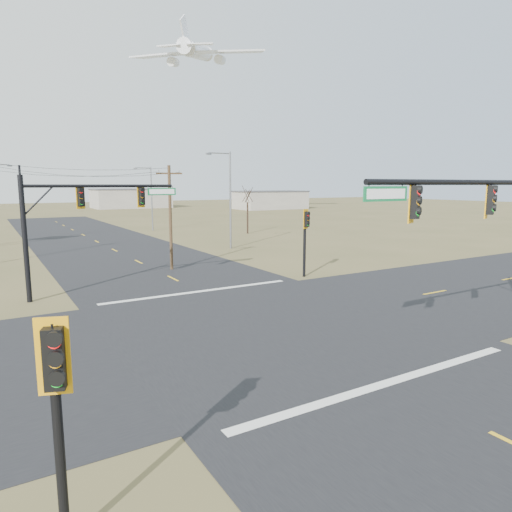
% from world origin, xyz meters
% --- Properties ---
extents(ground, '(320.00, 320.00, 0.00)m').
position_xyz_m(ground, '(0.00, 0.00, 0.00)').
color(ground, brown).
rests_on(ground, ground).
extents(road_ew, '(160.00, 14.00, 0.02)m').
position_xyz_m(road_ew, '(0.00, 0.00, 0.01)').
color(road_ew, black).
rests_on(road_ew, ground).
extents(road_ns, '(14.00, 160.00, 0.02)m').
position_xyz_m(road_ns, '(0.00, 0.00, 0.01)').
color(road_ns, black).
rests_on(road_ns, ground).
extents(stop_bar_near, '(12.00, 0.40, 0.01)m').
position_xyz_m(stop_bar_near, '(0.00, -7.50, 0.03)').
color(stop_bar_near, silver).
rests_on(stop_bar_near, road_ns).
extents(stop_bar_far, '(12.00, 0.40, 0.01)m').
position_xyz_m(stop_bar_far, '(0.00, 7.50, 0.03)').
color(stop_bar_far, silver).
rests_on(stop_bar_far, road_ns).
extents(mast_arm_near, '(10.34, 0.60, 7.10)m').
position_xyz_m(mast_arm_near, '(5.10, -7.50, 5.17)').
color(mast_arm_near, black).
rests_on(mast_arm_near, ground).
extents(mast_arm_far, '(8.84, 0.59, 6.94)m').
position_xyz_m(mast_arm_far, '(-6.04, 10.15, 5.02)').
color(mast_arm_far, black).
rests_on(mast_arm_far, ground).
extents(pedestal_signal_ne, '(0.66, 0.58, 4.77)m').
position_xyz_m(pedestal_signal_ne, '(8.21, 7.84, 3.43)').
color(pedestal_signal_ne, black).
rests_on(pedestal_signal_ne, ground).
extents(pedestal_signal_sw, '(0.66, 0.57, 4.29)m').
position_xyz_m(pedestal_signal_sw, '(-10.11, -9.43, 3.15)').
color(pedestal_signal_sw, black).
rests_on(pedestal_signal_sw, ground).
extents(utility_pole_near, '(1.88, 0.61, 7.84)m').
position_xyz_m(utility_pole_near, '(1.17, 15.31, 4.13)').
color(utility_pole_near, '#49341F').
rests_on(utility_pole_near, ground).
extents(streetlight_a, '(2.70, 0.36, 9.64)m').
position_xyz_m(streetlight_a, '(10.31, 23.38, 5.41)').
color(streetlight_a, slate).
rests_on(streetlight_a, ground).
extents(streetlight_b, '(2.48, 0.31, 8.88)m').
position_xyz_m(streetlight_b, '(9.37, 45.08, 4.98)').
color(streetlight_b, slate).
rests_on(streetlight_b, ground).
extents(bare_tree_c, '(3.35, 3.35, 6.62)m').
position_xyz_m(bare_tree_c, '(19.12, 34.87, 5.19)').
color(bare_tree_c, black).
rests_on(bare_tree_c, ground).
extents(warehouse_mid, '(20.00, 12.00, 5.00)m').
position_xyz_m(warehouse_mid, '(25.00, 110.00, 2.50)').
color(warehouse_mid, '#A7A094').
rests_on(warehouse_mid, ground).
extents(warehouse_right, '(18.00, 10.00, 4.50)m').
position_xyz_m(warehouse_right, '(55.00, 85.00, 2.25)').
color(warehouse_right, '#A7A094').
rests_on(warehouse_right, ground).
extents(jet_airliner, '(27.24, 27.33, 12.24)m').
position_xyz_m(jet_airliner, '(30.88, 76.89, 34.48)').
color(jet_airliner, white).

